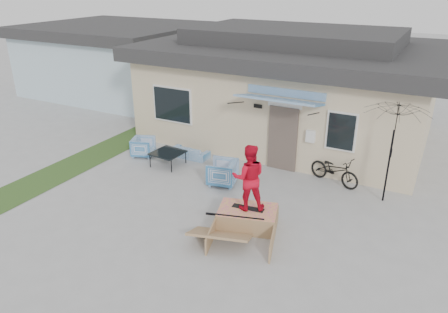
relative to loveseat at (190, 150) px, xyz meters
The scene contains 13 objects.
ground 4.46m from the loveseat, 61.05° to the right, with size 90.00×90.00×0.00m, color #9E9E9E.
grass_strip 3.60m from the loveseat, 148.09° to the right, with size 1.40×8.00×0.01m, color #2D4C1F.
house 4.92m from the loveseat, 62.25° to the left, with size 10.80×8.49×4.10m.
neighbor_house 10.45m from the loveseat, 143.82° to the left, with size 8.60×7.60×3.50m.
loveseat is the anchor object (origin of this frame).
armchair_left 1.64m from the loveseat, 156.38° to the right, with size 0.71×0.67×0.73m, color #256BA6.
armchair_right 2.36m from the loveseat, 33.27° to the right, with size 0.81×0.76×0.84m, color #256BA6.
coffee_table 0.96m from the loveseat, 107.02° to the right, with size 0.94×0.94×0.47m, color black.
bicycle 4.95m from the loveseat, ahead, with size 0.58×1.66×1.06m, color black.
patio_umbrella 6.62m from the loveseat, ahead, with size 2.14×2.06×2.20m.
skate_ramp 4.78m from the loveseat, 40.19° to the right, with size 1.43×1.91×0.48m, color #96734D, non-canonical shape.
skateboard 4.74m from the loveseat, 39.87° to the right, with size 0.81×0.20×0.05m, color black.
skater 4.86m from the loveseat, 39.87° to the right, with size 0.82×0.64×1.69m, color red.
Camera 1 is at (5.31, -7.61, 5.84)m, focal length 34.20 mm.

